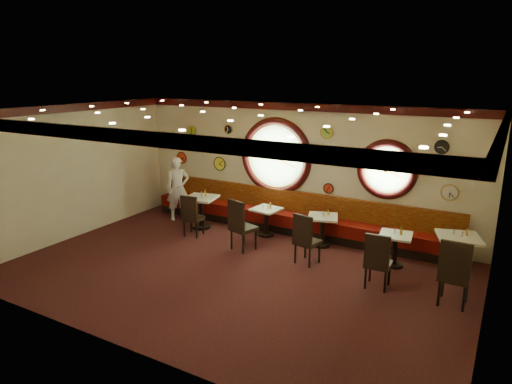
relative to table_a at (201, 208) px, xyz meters
name	(u,v)px	position (x,y,z in m)	size (l,w,h in m)	color
floor	(234,272)	(2.18, -1.90, -0.52)	(9.00, 6.00, 0.00)	#321015
ceiling	(232,112)	(2.18, -1.90, 2.68)	(9.00, 6.00, 0.02)	gold
wall_back	(297,168)	(2.18, 1.10, 1.08)	(9.00, 0.02, 3.20)	beige
wall_front	(116,245)	(2.18, -4.90, 1.08)	(9.00, 0.02, 3.20)	beige
wall_left	(75,172)	(-2.32, -1.90, 1.08)	(0.02, 6.00, 3.20)	beige
wall_right	(493,235)	(6.68, -1.90, 1.08)	(0.02, 6.00, 3.20)	beige
molding_back	(298,107)	(2.18, 1.05, 2.59)	(9.00, 0.10, 0.18)	#320909
molding_front	(110,135)	(2.18, -4.85, 2.59)	(9.00, 0.10, 0.18)	#320909
molding_left	(69,108)	(-2.27, -1.90, 2.59)	(0.10, 6.00, 0.18)	#320909
molding_right	(504,132)	(6.63, -1.90, 2.59)	(0.10, 6.00, 0.18)	#320909
banquette_base	(291,229)	(2.18, 0.82, -0.42)	(8.00, 0.55, 0.20)	black
banquette_seat	(292,219)	(2.18, 0.82, -0.17)	(8.00, 0.55, 0.30)	#5C0B07
banquette_back	(296,202)	(2.18, 1.04, 0.23)	(8.00, 0.10, 0.55)	#610E07
porthole_left_glass	(276,156)	(1.58, 1.09, 1.33)	(1.66, 1.66, 0.02)	#A0D27E
porthole_left_frame	(276,156)	(1.58, 1.08, 1.33)	(1.98, 1.98, 0.18)	#320909
porthole_left_ring	(275,157)	(1.58, 1.05, 1.33)	(1.61, 1.61, 0.03)	gold
porthole_right_glass	(387,169)	(4.38, 1.09, 1.28)	(1.10, 1.10, 0.02)	#A0D27E
porthole_right_frame	(387,170)	(4.38, 1.08, 1.28)	(1.38, 1.38, 0.18)	#320909
porthole_right_ring	(387,170)	(4.38, 1.05, 1.28)	(1.09, 1.09, 0.03)	gold
wall_clock_0	(442,147)	(5.48, 1.06, 1.88)	(0.28, 0.28, 0.03)	black
wall_clock_1	(220,164)	(-0.12, 1.06, 0.98)	(0.36, 0.36, 0.03)	yellow
wall_clock_2	(350,160)	(3.53, 1.06, 1.43)	(0.22, 0.22, 0.03)	#F9F453
wall_clock_3	(192,130)	(-1.02, 1.06, 1.83)	(0.26, 0.26, 0.03)	#9ABB25
wall_clock_4	(450,192)	(5.73, 1.06, 0.93)	(0.34, 0.34, 0.03)	silver
wall_clock_5	(327,132)	(2.93, 1.06, 2.03)	(0.30, 0.30, 0.03)	#9ECC3F
wall_clock_6	(329,188)	(3.03, 1.06, 0.68)	(0.24, 0.24, 0.03)	red
wall_clock_7	(182,158)	(-1.42, 1.06, 1.03)	(0.32, 0.32, 0.03)	red
wall_clock_8	(228,129)	(0.18, 1.06, 1.93)	(0.24, 0.24, 0.03)	black
table_a	(201,208)	(0.00, 0.00, 0.00)	(0.89, 0.89, 0.83)	black
table_b	(266,218)	(1.73, 0.32, -0.08)	(0.71, 0.71, 0.70)	black
table_c	(323,227)	(3.19, 0.34, -0.06)	(0.84, 0.84, 0.73)	black
table_d	(395,246)	(4.91, 0.01, -0.08)	(0.71, 0.71, 0.70)	black
table_e	(457,251)	(6.08, 0.09, 0.01)	(0.97, 0.97, 0.85)	black
chair_a	(191,213)	(0.18, -0.64, 0.07)	(0.49, 0.49, 0.65)	black
chair_b	(240,222)	(1.68, -0.83, 0.16)	(0.62, 0.62, 0.73)	black
chair_c	(305,236)	(3.26, -0.82, 0.11)	(0.54, 0.54, 0.68)	black
chair_d	(378,257)	(4.87, -1.21, 0.10)	(0.48, 0.48, 0.68)	black
chair_e	(455,269)	(6.18, -1.22, 0.17)	(0.52, 0.52, 0.75)	black
condiment_a_salt	(202,194)	(-0.06, 0.11, 0.36)	(0.04, 0.04, 0.11)	silver
condiment_b_salt	(263,206)	(1.63, 0.32, 0.22)	(0.03, 0.03, 0.09)	#BABABF
condiment_c_salt	(322,213)	(3.15, 0.41, 0.25)	(0.03, 0.03, 0.09)	silver
condiment_d_salt	(395,231)	(4.88, 0.05, 0.23)	(0.04, 0.04, 0.10)	silver
condiment_a_pepper	(202,196)	(0.08, -0.06, 0.36)	(0.04, 0.04, 0.10)	silver
condiment_b_pepper	(268,207)	(1.80, 0.27, 0.22)	(0.04, 0.04, 0.10)	#B8B8BC
condiment_c_pepper	(324,215)	(3.23, 0.27, 0.25)	(0.03, 0.03, 0.09)	silver
condiment_d_pepper	(395,232)	(4.90, 0.02, 0.22)	(0.03, 0.03, 0.09)	silver
condiment_a_bottle	(205,193)	(0.07, 0.11, 0.40)	(0.06, 0.06, 0.18)	yellow
condiment_b_bottle	(270,206)	(1.83, 0.35, 0.25)	(0.05, 0.05, 0.15)	orange
condiment_c_bottle	(329,212)	(3.28, 0.46, 0.29)	(0.05, 0.05, 0.17)	gold
condiment_d_bottle	(401,231)	(5.01, 0.04, 0.25)	(0.05, 0.05, 0.16)	gold
condiment_e_salt	(454,232)	(5.98, 0.14, 0.38)	(0.04, 0.04, 0.10)	silver
condiment_e_pepper	(462,235)	(6.14, 0.06, 0.37)	(0.03, 0.03, 0.09)	#BABBBF
condiment_e_bottle	(467,232)	(6.21, 0.17, 0.40)	(0.04, 0.04, 0.14)	#CB892F
waiter	(178,188)	(-0.99, 0.30, 0.34)	(0.63, 0.41, 1.72)	white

